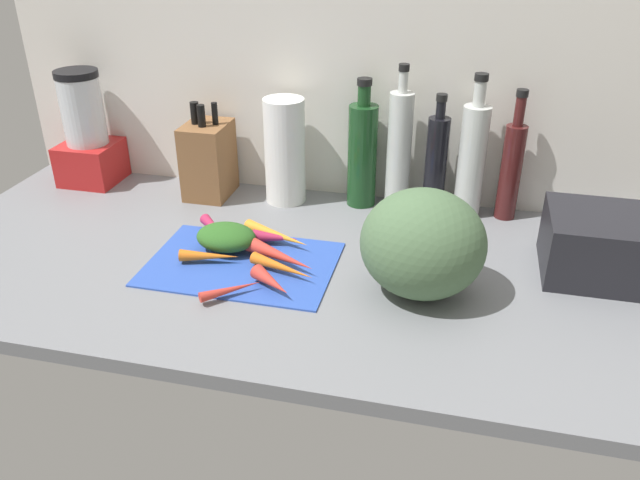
{
  "coord_description": "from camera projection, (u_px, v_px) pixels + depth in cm",
  "views": [
    {
      "loc": [
        33.18,
        -115.0,
        68.87
      ],
      "look_at": [
        7.54,
        -7.67,
        9.73
      ],
      "focal_mm": 35.75,
      "sensor_mm": 36.0,
      "label": 1
    }
  ],
  "objects": [
    {
      "name": "carrot_3",
      "position": [
        209.0,
        256.0,
        1.35
      ],
      "size": [
        12.81,
        4.91,
        2.66
      ],
      "primitive_type": "cone",
      "rotation": [
        0.0,
        1.57,
        0.18
      ],
      "color": "orange",
      "rests_on": "cutting_board"
    },
    {
      "name": "winter_squash",
      "position": [
        423.0,
        244.0,
        1.22
      ],
      "size": [
        24.17,
        22.07,
        21.6
      ],
      "primitive_type": "ellipsoid",
      "color": "#4C6B47",
      "rests_on": "ground_plane"
    },
    {
      "name": "carrot_2",
      "position": [
        277.0,
        235.0,
        1.43
      ],
      "size": [
        16.9,
        8.92,
        3.18
      ],
      "primitive_type": "cone",
      "rotation": [
        0.0,
        1.57,
        -0.36
      ],
      "color": "orange",
      "rests_on": "cutting_board"
    },
    {
      "name": "carrot_5",
      "position": [
        218.0,
        233.0,
        1.44
      ],
      "size": [
        13.34,
        13.81,
        2.56
      ],
      "primitive_type": "cone",
      "rotation": [
        0.0,
        1.57,
        -0.81
      ],
      "color": "#B2264C",
      "rests_on": "cutting_board"
    },
    {
      "name": "wall_back",
      "position": [
        334.0,
        78.0,
        1.57
      ],
      "size": [
        170.0,
        3.0,
        60.0
      ],
      "primitive_type": "cube",
      "color": "silver",
      "rests_on": "ground_plane"
    },
    {
      "name": "carrot_0",
      "position": [
        276.0,
        238.0,
        1.42
      ],
      "size": [
        10.36,
        3.7,
        3.02
      ],
      "primitive_type": "cone",
      "rotation": [
        0.0,
        1.57,
        0.07
      ],
      "color": "#B2264C",
      "rests_on": "cutting_board"
    },
    {
      "name": "bottle_4",
      "position": [
        511.0,
        168.0,
        1.51
      ],
      "size": [
        5.03,
        5.03,
        31.52
      ],
      "color": "#471919",
      "rests_on": "ground_plane"
    },
    {
      "name": "carrot_7",
      "position": [
        272.0,
        282.0,
        1.25
      ],
      "size": [
        10.22,
        8.94,
        3.19
      ],
      "primitive_type": "cone",
      "rotation": [
        0.0,
        1.57,
        -0.66
      ],
      "color": "red",
      "rests_on": "cutting_board"
    },
    {
      "name": "blender_appliance",
      "position": [
        87.0,
        135.0,
        1.7
      ],
      "size": [
        14.61,
        14.61,
        30.46
      ],
      "color": "red",
      "rests_on": "ground_plane"
    },
    {
      "name": "carrot_greens_pile",
      "position": [
        226.0,
        237.0,
        1.39
      ],
      "size": [
        13.26,
        10.2,
        5.61
      ],
      "primitive_type": "ellipsoid",
      "color": "#2D6023",
      "rests_on": "cutting_board"
    },
    {
      "name": "carrot_4",
      "position": [
        231.0,
        290.0,
        1.24
      ],
      "size": [
        10.84,
        9.67,
        2.07
      ],
      "primitive_type": "cone",
      "rotation": [
        0.0,
        1.57,
        0.71
      ],
      "color": "red",
      "rests_on": "cutting_board"
    },
    {
      "name": "cutting_board",
      "position": [
        242.0,
        263.0,
        1.36
      ],
      "size": [
        39.48,
        27.76,
        0.8
      ],
      "primitive_type": "cube",
      "color": "#2D51B7",
      "rests_on": "ground_plane"
    },
    {
      "name": "bottle_0",
      "position": [
        362.0,
        153.0,
        1.57
      ],
      "size": [
        7.25,
        7.25,
        32.05
      ],
      "color": "#19421E",
      "rests_on": "ground_plane"
    },
    {
      "name": "paper_towel_roll",
      "position": [
        285.0,
        151.0,
        1.59
      ],
      "size": [
        10.17,
        10.17,
        26.61
      ],
      "primitive_type": "cylinder",
      "color": "white",
      "rests_on": "ground_plane"
    },
    {
      "name": "carrot_6",
      "position": [
        280.0,
        256.0,
        1.34
      ],
      "size": [
        17.51,
        10.57,
        3.51
      ],
      "primitive_type": "cone",
      "rotation": [
        0.0,
        1.57,
        -0.43
      ],
      "color": "red",
      "rests_on": "cutting_board"
    },
    {
      "name": "knife_block",
      "position": [
        208.0,
        159.0,
        1.64
      ],
      "size": [
        10.69,
        13.84,
        24.65
      ],
      "color": "brown",
      "rests_on": "ground_plane"
    },
    {
      "name": "bottle_3",
      "position": [
        472.0,
        159.0,
        1.51
      ],
      "size": [
        6.5,
        6.5,
        34.72
      ],
      "color": "silver",
      "rests_on": "ground_plane"
    },
    {
      "name": "bottle_1",
      "position": [
        399.0,
        150.0,
        1.54
      ],
      "size": [
        5.91,
        5.91,
        35.9
      ],
      "color": "silver",
      "rests_on": "ground_plane"
    },
    {
      "name": "ground_plane",
      "position": [
        295.0,
        265.0,
        1.39
      ],
      "size": [
        170.0,
        80.0,
        3.0
      ],
      "primitive_type": "cube",
      "color": "slate"
    },
    {
      "name": "carrot_1",
      "position": [
        282.0,
        267.0,
        1.31
      ],
      "size": [
        14.91,
        7.48,
        2.6
      ],
      "primitive_type": "cone",
      "rotation": [
        0.0,
        1.57,
        -0.34
      ],
      "color": "orange",
      "rests_on": "cutting_board"
    },
    {
      "name": "dish_rack",
      "position": [
        619.0,
        247.0,
        1.29
      ],
      "size": [
        29.2,
        20.22,
        13.13
      ],
      "primitive_type": "cube",
      "color": "black",
      "rests_on": "ground_plane"
    },
    {
      "name": "bottle_2",
      "position": [
        436.0,
        164.0,
        1.53
      ],
      "size": [
        5.3,
        5.3,
        29.64
      ],
      "color": "black",
      "rests_on": "ground_plane"
    }
  ]
}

